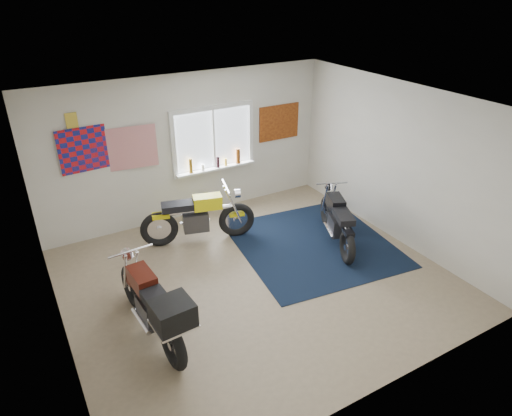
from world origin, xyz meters
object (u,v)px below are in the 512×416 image
yellow_triumph (198,218)px  black_chrome_bike (337,221)px  maroon_tourer (154,307)px  navy_rug (314,244)px

yellow_triumph → black_chrome_bike: bearing=-16.2°
black_chrome_bike → maroon_tourer: (-3.49, -0.75, 0.11)m
yellow_triumph → black_chrome_bike: size_ratio=1.13×
black_chrome_bike → maroon_tourer: 3.57m
navy_rug → maroon_tourer: (-3.11, -0.87, 0.52)m
yellow_triumph → black_chrome_bike: (2.04, -1.24, -0.03)m
navy_rug → maroon_tourer: size_ratio=1.31×
navy_rug → yellow_triumph: (-1.67, 1.12, 0.43)m
navy_rug → black_chrome_bike: (0.37, -0.12, 0.41)m
yellow_triumph → maroon_tourer: bearing=-110.7°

